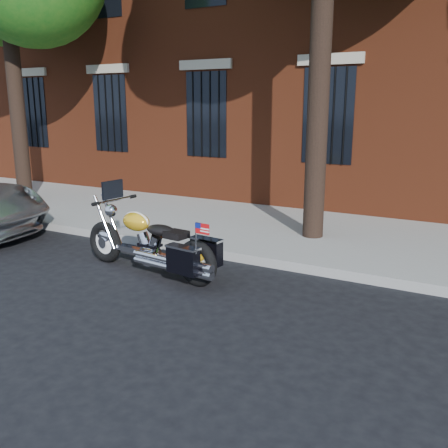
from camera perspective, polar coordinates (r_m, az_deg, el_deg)
The scene contains 4 objects.
ground at distance 6.80m, azimuth -2.22°, elevation -7.59°, with size 120.00×120.00×0.00m, color black.
curb at distance 7.92m, azimuth 2.98°, elevation -3.93°, with size 40.00×0.16×0.15m, color gray.
sidewalk at distance 9.58m, azimuth 7.95°, elevation -0.94°, with size 40.00×3.60×0.15m, color gray.
motorcycle at distance 7.31m, azimuth -8.02°, elevation -2.49°, with size 2.58×0.92×1.32m.
Camera 1 is at (3.31, -5.41, 2.45)m, focal length 40.00 mm.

